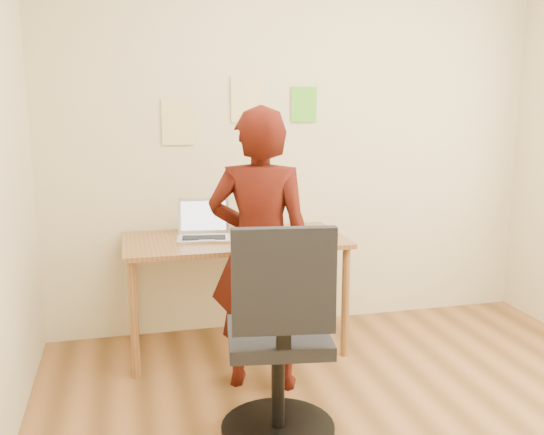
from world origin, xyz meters
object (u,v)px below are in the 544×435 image
object	(u,v)px
laptop	(204,230)
person	(260,250)
desk	(235,251)
office_chair	(280,349)
phone	(268,243)

from	to	relation	value
laptop	person	size ratio (longest dim) A/B	0.23
desk	person	distance (m)	0.56
desk	office_chair	world-z (taller)	office_chair
person	phone	bearing A→B (deg)	-91.01
office_chair	person	size ratio (longest dim) A/B	0.68
phone	person	bearing A→B (deg)	-139.12
office_chair	phone	bearing A→B (deg)	88.18
person	office_chair	bearing A→B (deg)	105.47
desk	phone	size ratio (longest dim) A/B	9.79
desk	phone	distance (m)	0.29
desk	person	world-z (taller)	person
laptop	office_chair	bearing A→B (deg)	-72.50
laptop	phone	size ratio (longest dim) A/B	2.58
office_chair	laptop	bearing A→B (deg)	107.57
phone	office_chair	size ratio (longest dim) A/B	0.13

